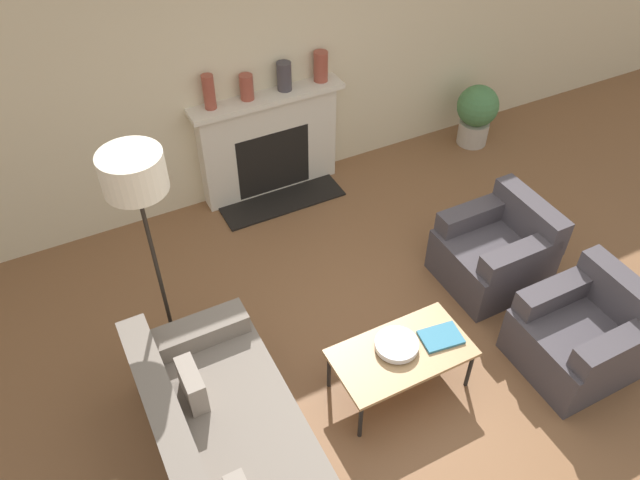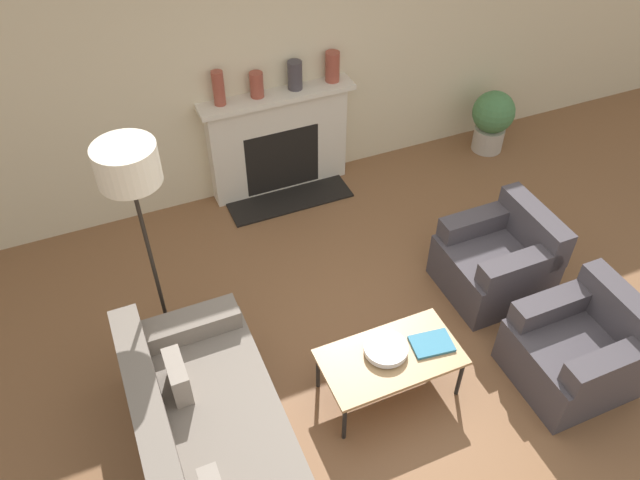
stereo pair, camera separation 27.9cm
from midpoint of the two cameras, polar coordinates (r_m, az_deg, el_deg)
name	(u,v)px [view 2 (the right image)]	position (r m, az deg, el deg)	size (l,w,h in m)	color
ground_plane	(404,369)	(5.09, 9.31, -11.62)	(18.00, 18.00, 0.00)	brown
wall_back	(276,52)	(6.05, -2.63, 16.81)	(18.00, 0.06, 2.90)	beige
fireplace	(279,143)	(6.37, -2.50, 8.78)	(1.54, 0.59, 1.11)	beige
couch	(213,450)	(4.37, -7.88, -18.57)	(0.93, 2.06, 0.77)	slate
armchair_near	(578,350)	(5.19, 24.02, -9.18)	(0.83, 0.78, 0.78)	#423D42
armchair_far	(498,261)	(5.63, 17.34, -1.85)	(0.83, 0.78, 0.78)	#423D42
coffee_table	(391,359)	(4.65, 8.21, -10.74)	(1.03, 0.56, 0.42)	tan
bowl	(386,349)	(4.61, 7.80, -9.87)	(0.32, 0.32, 0.06)	silver
book	(432,344)	(4.73, 11.87, -9.31)	(0.33, 0.25, 0.02)	teal
floor_lamp	(132,184)	(4.18, -14.98, 4.90)	(0.41, 0.41, 1.92)	black
mantel_vase_left	(219,88)	(5.86, -7.88, 13.56)	(0.11, 0.11, 0.33)	brown
mantel_vase_center_left	(257,85)	(5.97, -4.45, 13.95)	(0.13, 0.13, 0.24)	brown
mantel_vase_center_right	(295,75)	(6.08, -0.95, 14.81)	(0.14, 0.14, 0.28)	#3D383D
mantel_vase_right	(332,67)	(6.21, 2.48, 15.54)	(0.14, 0.14, 0.30)	brown
potted_plant	(492,119)	(7.32, 16.56, 10.57)	(0.46, 0.46, 0.71)	#B2A899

